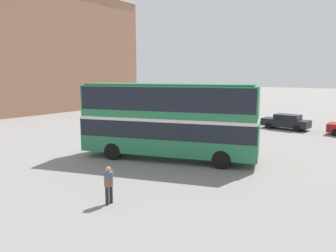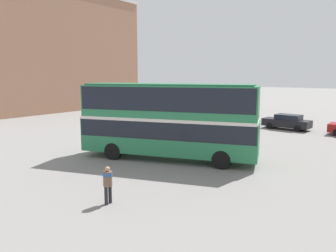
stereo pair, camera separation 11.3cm
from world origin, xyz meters
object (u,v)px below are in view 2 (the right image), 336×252
parked_car_kerb_near (213,124)px  parked_car_side_street (287,122)px  double_decker_bus (168,117)px  pedestrian_foreground (108,181)px

parked_car_kerb_near → parked_car_side_street: size_ratio=0.96×
double_decker_bus → parked_car_kerb_near: bearing=84.4°
parked_car_kerb_near → parked_car_side_street: parked_car_kerb_near is taller
double_decker_bus → parked_car_kerb_near: 10.89m
parked_car_side_street → pedestrian_foreground: bearing=93.8°
pedestrian_foreground → parked_car_kerb_near: 18.40m
double_decker_bus → pedestrian_foreground: 7.90m
pedestrian_foreground → parked_car_side_street: 23.68m
double_decker_bus → parked_car_side_street: double_decker_bus is taller
double_decker_bus → pedestrian_foreground: (2.25, -7.36, -1.77)m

